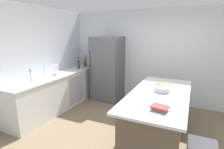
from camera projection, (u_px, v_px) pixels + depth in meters
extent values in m
plane|color=#7A664C|center=(122.00, 141.00, 3.26)|extent=(7.20, 7.20, 0.00)
cube|color=silver|center=(152.00, 57.00, 4.94)|extent=(6.00, 0.10, 2.60)
cube|color=silver|center=(23.00, 63.00, 3.97)|extent=(0.10, 6.00, 2.60)
cube|color=silver|center=(58.00, 92.00, 4.61)|extent=(0.63, 2.85, 0.89)
cube|color=silver|center=(57.00, 75.00, 4.50)|extent=(0.66, 2.88, 0.03)
cube|color=#B2B5BA|center=(76.00, 90.00, 4.79)|extent=(0.01, 0.60, 0.75)
cube|color=brown|center=(158.00, 118.00, 3.22)|extent=(0.83, 2.02, 0.88)
cube|color=silver|center=(159.00, 94.00, 3.11)|extent=(0.99, 2.22, 0.04)
cube|color=#56565B|center=(108.00, 69.00, 5.16)|extent=(0.82, 0.72, 1.86)
cylinder|color=#4C4C51|center=(90.00, 67.00, 4.96)|extent=(0.02, 0.02, 0.93)
cube|color=#473828|center=(202.00, 147.00, 2.17)|extent=(0.36, 0.36, 0.04)
cube|color=#38383D|center=(203.00, 145.00, 2.17)|extent=(0.34, 0.34, 0.03)
cylinder|color=silver|center=(44.00, 77.00, 4.20)|extent=(0.05, 0.05, 0.02)
cylinder|color=silver|center=(44.00, 71.00, 4.16)|extent=(0.02, 0.02, 0.28)
cylinder|color=silver|center=(45.00, 66.00, 4.11)|extent=(0.14, 0.02, 0.02)
cylinder|color=silver|center=(31.00, 79.00, 3.80)|extent=(0.07, 0.07, 0.12)
cylinder|color=#4C7F3D|center=(30.00, 75.00, 3.78)|extent=(0.01, 0.03, 0.23)
sphere|color=#DB4C66|center=(30.00, 69.00, 3.76)|extent=(0.04, 0.04, 0.04)
cylinder|color=#4C7F3D|center=(30.00, 75.00, 3.77)|extent=(0.01, 0.01, 0.22)
sphere|color=#DB4C66|center=(30.00, 70.00, 3.75)|extent=(0.04, 0.04, 0.04)
cylinder|color=#4C7F3D|center=(31.00, 75.00, 3.78)|extent=(0.01, 0.04, 0.19)
sphere|color=#DB4C66|center=(31.00, 71.00, 3.75)|extent=(0.04, 0.04, 0.04)
cylinder|color=gray|center=(56.00, 75.00, 4.44)|extent=(0.14, 0.14, 0.01)
cylinder|color=white|center=(55.00, 70.00, 4.41)|extent=(0.11, 0.11, 0.26)
cylinder|color=gray|center=(55.00, 64.00, 4.37)|extent=(0.02, 0.02, 0.04)
cylinder|color=#8CB79E|center=(86.00, 62.00, 5.63)|extent=(0.08, 0.08, 0.24)
cylinder|color=#8CB79E|center=(85.00, 57.00, 5.59)|extent=(0.04, 0.04, 0.08)
cylinder|color=black|center=(85.00, 56.00, 5.58)|extent=(0.04, 0.04, 0.01)
cylinder|color=olive|center=(85.00, 63.00, 5.54)|extent=(0.06, 0.06, 0.24)
cylinder|color=olive|center=(85.00, 58.00, 5.50)|extent=(0.02, 0.02, 0.06)
cylinder|color=black|center=(85.00, 57.00, 5.50)|extent=(0.03, 0.03, 0.01)
cylinder|color=red|center=(84.00, 65.00, 5.44)|extent=(0.06, 0.06, 0.14)
cylinder|color=red|center=(84.00, 62.00, 5.42)|extent=(0.02, 0.02, 0.04)
cylinder|color=black|center=(84.00, 61.00, 5.41)|extent=(0.02, 0.02, 0.01)
cylinder|color=#994C23|center=(80.00, 64.00, 5.39)|extent=(0.05, 0.05, 0.23)
cylinder|color=#994C23|center=(80.00, 59.00, 5.36)|extent=(0.02, 0.02, 0.08)
cylinder|color=black|center=(80.00, 57.00, 5.34)|extent=(0.02, 0.02, 0.01)
cylinder|color=silver|center=(80.00, 64.00, 5.28)|extent=(0.07, 0.07, 0.23)
cylinder|color=silver|center=(79.00, 59.00, 5.24)|extent=(0.03, 0.03, 0.09)
cylinder|color=black|center=(79.00, 58.00, 5.23)|extent=(0.04, 0.04, 0.01)
cylinder|color=#19381E|center=(79.00, 65.00, 5.19)|extent=(0.06, 0.06, 0.25)
cylinder|color=#19381E|center=(78.00, 59.00, 5.15)|extent=(0.03, 0.03, 0.07)
cylinder|color=black|center=(78.00, 58.00, 5.14)|extent=(0.03, 0.03, 0.01)
cube|color=#4C7F60|center=(160.00, 110.00, 2.41)|extent=(0.21, 0.17, 0.02)
cube|color=#A83338|center=(160.00, 108.00, 2.40)|extent=(0.22, 0.17, 0.02)
cube|color=#A83338|center=(160.00, 107.00, 2.40)|extent=(0.27, 0.22, 0.02)
cylinder|color=#B2B5BA|center=(162.00, 89.00, 3.17)|extent=(0.28, 0.28, 0.09)
cube|color=#9E7042|center=(163.00, 84.00, 3.65)|extent=(0.30, 0.22, 0.02)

